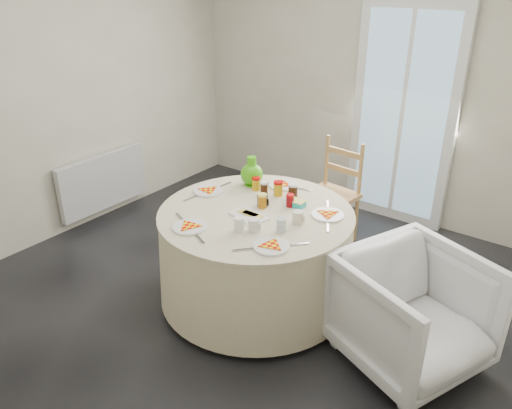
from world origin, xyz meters
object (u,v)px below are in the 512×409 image
Objects in this scene: radiator at (103,182)px; table at (256,256)px; wooden_chair at (330,195)px; green_pitcher at (252,170)px; armchair at (413,311)px.

table is (2.07, -0.20, -0.01)m from radiator.
wooden_chair is at bearing 23.85° from radiator.
armchair is at bearing -28.92° from green_pitcher.
table is 1.12m from wooden_chair.
wooden_chair is at bearing 70.27° from armchair.
green_pitcher is at bearing 100.11° from armchair.
armchair is (3.26, -0.16, 0.01)m from radiator.
radiator is 3.26m from armchair.
green_pitcher is (1.75, 0.17, 0.49)m from radiator.
green_pitcher is (-1.51, 0.32, 0.48)m from armchair.
radiator is at bearing 174.37° from table.
green_pitcher is at bearing -106.49° from wooden_chair.
armchair is (1.19, 0.05, 0.02)m from table.
table is at bearing -65.98° from green_pitcher.
green_pitcher is (-0.32, 0.37, 0.49)m from table.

